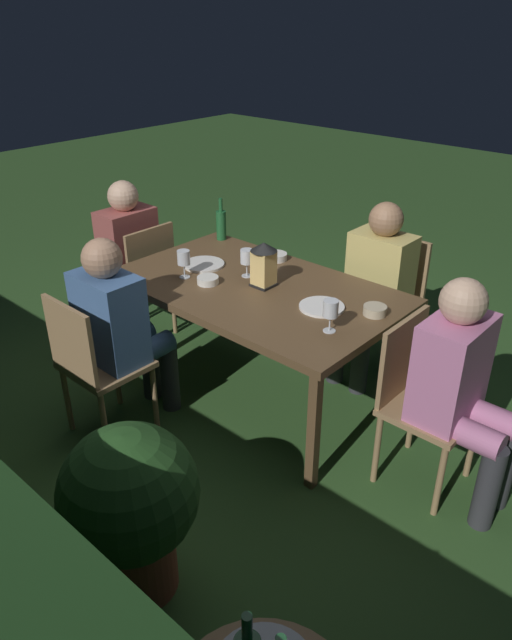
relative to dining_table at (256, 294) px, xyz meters
name	(u,v)px	position (x,y,z in m)	size (l,w,h in m)	color
ground_plane	(256,393)	(0.00, 0.00, -0.69)	(16.00, 16.00, 0.00)	#2D5123
dining_table	(256,294)	(0.00, 0.00, 0.00)	(1.66, 0.99, 0.75)	brown
chair_side_right_b	(94,362)	(0.37, 0.89, -0.21)	(0.42, 0.40, 0.87)	#9E7A51
person_in_blue	(121,324)	(0.37, 0.69, -0.06)	(0.38, 0.47, 1.15)	#426699
chair_head_far	(143,277)	(1.08, 0.00, -0.21)	(0.40, 0.42, 0.87)	#9E7A51
person_in_rust	(124,250)	(1.27, 0.00, -0.06)	(0.48, 0.38, 1.15)	#9E4C47
chair_side_left_a	(388,296)	(-0.37, -0.89, -0.21)	(0.42, 0.40, 0.87)	#9E7A51
person_in_mustard	(374,284)	(-0.37, -0.69, -0.06)	(0.38, 0.47, 1.15)	tan
chair_head_near	(419,396)	(-1.08, 0.00, -0.21)	(0.40, 0.42, 0.87)	#9E7A51
person_in_pink	(462,385)	(-1.27, 0.00, -0.06)	(0.48, 0.38, 1.15)	#C675A3
lantern_centerpiece	(264,262)	(-0.03, -0.03, 0.20)	(0.15, 0.15, 0.27)	black
green_bottle_on_table	(221,224)	(0.70, -0.42, 0.16)	(0.07, 0.07, 0.29)	#1E5B2D
wine_glass_a	(331,310)	(-0.63, 0.16, 0.17)	(0.08, 0.08, 0.17)	silver
wine_glass_b	(184,259)	(0.40, 0.19, 0.17)	(0.08, 0.08, 0.17)	silver
wine_glass_c	(247,258)	(0.13, -0.07, 0.17)	(0.08, 0.08, 0.17)	silver
plate_a	(322,307)	(-0.45, -0.02, 0.06)	(0.24, 0.24, 0.01)	white
plate_b	(204,264)	(0.45, -0.01, 0.06)	(0.26, 0.26, 0.01)	white
bowl_olives	(375,310)	(-0.70, -0.15, 0.08)	(0.12, 0.12, 0.05)	#BCAD8E
bowl_bread	(276,256)	(0.17, -0.38, 0.08)	(0.14, 0.14, 0.04)	silver
bowl_salad	(208,280)	(0.23, 0.16, 0.08)	(0.13, 0.13, 0.04)	silver
potted_plant_corner	(130,503)	(-0.58, 1.37, -0.23)	(0.55, 0.55, 0.79)	brown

